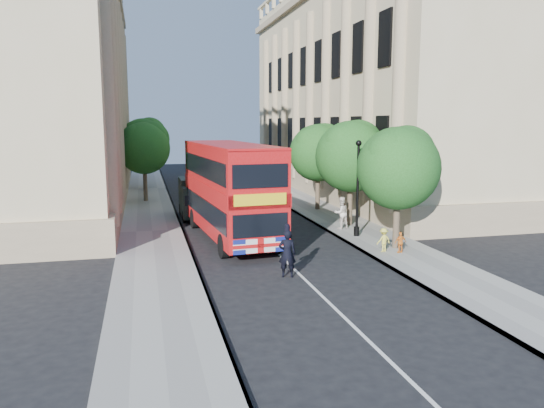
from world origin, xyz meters
TOP-DOWN VIEW (x-y plane):
  - ground at (0.00, 0.00)m, footprint 120.00×120.00m
  - pavement_right at (5.75, 10.00)m, footprint 3.50×80.00m
  - pavement_left at (-5.75, 10.00)m, footprint 3.50×80.00m
  - building_right at (13.80, 24.00)m, footprint 12.00×38.00m
  - building_left at (-13.80, 24.00)m, footprint 12.00×38.00m
  - tree_right_near at (5.84, 3.03)m, footprint 4.00×4.00m
  - tree_right_mid at (5.84, 9.03)m, footprint 4.20×4.20m
  - tree_right_far at (5.84, 15.03)m, footprint 4.00×4.00m
  - tree_left_far at (-5.96, 22.03)m, footprint 4.00×4.00m
  - tree_left_back at (-5.96, 30.03)m, footprint 4.20×4.20m
  - lamp_post at (5.00, 6.00)m, footprint 0.32×0.32m
  - double_decker_bus at (-1.70, 7.34)m, footprint 3.77×11.04m
  - box_van at (-2.90, 14.21)m, footprint 1.86×4.50m
  - police_constable at (-0.59, -0.15)m, footprint 0.80×0.63m
  - woman_pedestrian at (4.89, 8.06)m, footprint 1.03×0.88m
  - child_a at (5.53, 1.97)m, footprint 0.61×0.29m
  - child_b at (4.85, 2.38)m, footprint 0.81×0.57m

SIDE VIEW (x-z plane):
  - ground at x=0.00m, z-range 0.00..0.00m
  - pavement_right at x=5.75m, z-range 0.00..0.12m
  - pavement_left at x=-5.75m, z-range 0.00..0.12m
  - child_a at x=5.53m, z-range 0.12..1.13m
  - child_b at x=4.85m, z-range 0.12..1.26m
  - police_constable at x=-0.59m, z-range 0.00..1.94m
  - woman_pedestrian at x=4.89m, z-range 0.12..1.97m
  - box_van at x=-2.90m, z-range -0.03..2.54m
  - lamp_post at x=5.00m, z-range -0.07..5.09m
  - double_decker_bus at x=-1.70m, z-range 0.26..5.27m
  - tree_right_near at x=5.84m, z-range 1.21..7.29m
  - tree_right_far at x=5.84m, z-range 1.24..7.39m
  - tree_left_far at x=-5.96m, z-range 1.30..7.59m
  - tree_right_mid at x=5.84m, z-range 1.26..7.63m
  - tree_left_back at x=-5.96m, z-range 1.38..8.03m
  - building_right at x=13.80m, z-range 0.00..18.00m
  - building_left at x=-13.80m, z-range 0.00..18.00m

